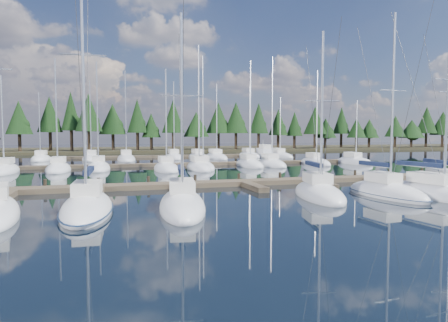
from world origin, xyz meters
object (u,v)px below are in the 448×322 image
object	(u,v)px
main_dock	(245,183)
front_sailboat_2	(182,205)
motor_yacht_right	(264,155)
front_sailboat_1	(87,207)
front_sailboat_3	(319,193)
front_sailboat_5	(437,194)
front_sailboat_6	(448,189)
front_sailboat_4	(386,192)

from	to	relation	value
main_dock	front_sailboat_2	distance (m)	11.47
front_sailboat_2	motor_yacht_right	xyz separation A→B (m)	(24.33, 47.08, 0.17)
front_sailboat_1	front_sailboat_3	size ratio (longest dim) A/B	1.31
front_sailboat_3	motor_yacht_right	xyz separation A→B (m)	(14.36, 45.42, 0.16)
front_sailboat_2	front_sailboat_5	xyz separation A→B (m)	(17.75, -0.85, 0.01)
front_sailboat_5	front_sailboat_6	distance (m)	3.30
front_sailboat_1	front_sailboat_6	size ratio (longest dim) A/B	1.16
front_sailboat_1	front_sailboat_2	distance (m)	5.37
front_sailboat_5	motor_yacht_right	xyz separation A→B (m)	(6.58, 47.93, 0.16)
front_sailboat_3	main_dock	bearing A→B (deg)	111.37
front_sailboat_3	motor_yacht_right	bearing A→B (deg)	72.46
front_sailboat_3	front_sailboat_6	xyz separation A→B (m)	(10.56, -0.75, 0.00)
front_sailboat_3	front_sailboat_5	size ratio (longest dim) A/B	0.83
main_dock	front_sailboat_6	distance (m)	15.69
front_sailboat_5	front_sailboat_1	bearing A→B (deg)	176.30
front_sailboat_2	front_sailboat_5	world-z (taller)	front_sailboat_5
front_sailboat_4	front_sailboat_2	bearing A→B (deg)	-177.39
front_sailboat_2	front_sailboat_4	xyz separation A→B (m)	(14.76, 0.67, 0.02)
motor_yacht_right	front_sailboat_6	bearing A→B (deg)	-94.70
front_sailboat_5	front_sailboat_6	size ratio (longest dim) A/B	1.07
front_sailboat_1	front_sailboat_5	world-z (taller)	front_sailboat_1
front_sailboat_4	main_dock	bearing A→B (deg)	132.60
front_sailboat_1	front_sailboat_6	world-z (taller)	front_sailboat_1
front_sailboat_4	front_sailboat_6	distance (m)	5.77
front_sailboat_6	front_sailboat_1	bearing A→B (deg)	-179.39
front_sailboat_1	front_sailboat_4	world-z (taller)	front_sailboat_1
front_sailboat_6	motor_yacht_right	distance (m)	46.32
main_dock	front_sailboat_1	xyz separation A→B (m)	(-12.43, -8.38, 0.09)
front_sailboat_2	front_sailboat_4	distance (m)	14.78
front_sailboat_2	front_sailboat_4	world-z (taller)	front_sailboat_4
front_sailboat_3	motor_yacht_right	size ratio (longest dim) A/B	1.50
front_sailboat_3	front_sailboat_6	world-z (taller)	front_sailboat_6
front_sailboat_1	front_sailboat_6	distance (m)	25.87
front_sailboat_6	front_sailboat_2	bearing A→B (deg)	-177.45
main_dock	front_sailboat_3	xyz separation A→B (m)	(2.88, -7.36, 0.08)
front_sailboat_2	front_sailboat_6	size ratio (longest dim) A/B	0.88
front_sailboat_5	motor_yacht_right	world-z (taller)	front_sailboat_5
front_sailboat_2	front_sailboat_4	bearing A→B (deg)	2.61
main_dock	front_sailboat_5	size ratio (longest dim) A/B	3.01
main_dock	front_sailboat_3	bearing A→B (deg)	-68.63
main_dock	front_sailboat_5	distance (m)	14.53
front_sailboat_3	front_sailboat_4	bearing A→B (deg)	-11.64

